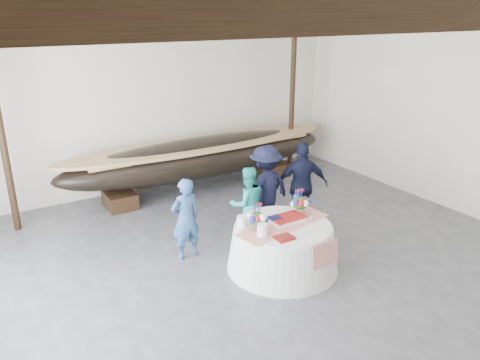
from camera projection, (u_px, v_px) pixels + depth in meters
floor at (310, 299)px, 7.27m from camera, size 10.00×12.00×0.01m
wall_back at (155, 97)px, 11.30m from camera, size 10.00×0.02×4.50m
pavilion_structure at (285, 28)px, 6.60m from camera, size 9.80×11.76×4.50m
longboat_display at (203, 157)px, 11.45m from camera, size 7.13×1.43×1.34m
banquet_table at (283, 246)px, 8.04m from camera, size 1.92×1.92×0.82m
tabletop_items at (278, 215)px, 7.91m from camera, size 1.84×0.96×0.40m
guest_woman_blue at (186, 219)px, 8.29m from camera, size 0.58×0.40×1.51m
guest_woman_teal at (247, 204)px, 8.98m from camera, size 0.81×0.68×1.48m
guest_man_left at (266, 188)px, 9.35m from camera, size 1.21×0.79×1.77m
guest_man_right at (302, 185)px, 9.49m from camera, size 1.13×0.87×1.79m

